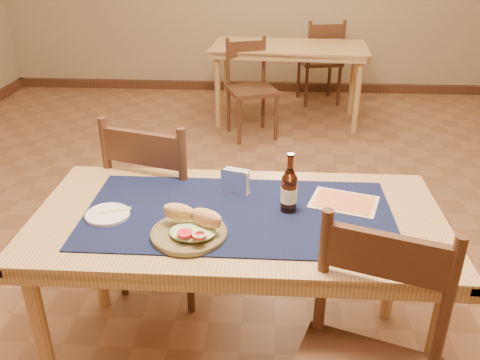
# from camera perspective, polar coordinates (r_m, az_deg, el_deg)

# --- Properties ---
(room) EXTENTS (6.04, 7.04, 2.84)m
(room) POSITION_cam_1_polar(r_m,az_deg,el_deg) (2.54, 1.03, 18.41)
(room) COLOR brown
(room) RESTS_ON ground
(main_table) EXTENTS (1.60, 0.80, 0.75)m
(main_table) POSITION_cam_1_polar(r_m,az_deg,el_deg) (2.03, -0.18, -5.87)
(main_table) COLOR tan
(main_table) RESTS_ON ground
(placemat) EXTENTS (1.20, 0.60, 0.01)m
(placemat) POSITION_cam_1_polar(r_m,az_deg,el_deg) (1.99, -0.18, -3.79)
(placemat) COLOR #10173A
(placemat) RESTS_ON main_table
(baseboard) EXTENTS (6.00, 7.00, 0.10)m
(baseboard) POSITION_cam_1_polar(r_m,az_deg,el_deg) (3.04, 0.83, -7.69)
(baseboard) COLOR #462519
(baseboard) RESTS_ON ground
(back_table) EXTENTS (1.52, 0.83, 0.75)m
(back_table) POSITION_cam_1_polar(r_m,az_deg,el_deg) (5.07, 5.53, 13.90)
(back_table) COLOR tan
(back_table) RESTS_ON ground
(chair_main_far) EXTENTS (0.57, 0.57, 0.99)m
(chair_main_far) POSITION_cam_1_polar(r_m,az_deg,el_deg) (2.58, -8.45, -2.48)
(chair_main_far) COLOR #462519
(chair_main_far) RESTS_ON ground
(chair_back_near) EXTENTS (0.52, 0.52, 0.88)m
(chair_back_near) POSITION_cam_1_polar(r_m,az_deg,el_deg) (4.71, 1.20, 10.41)
(chair_back_near) COLOR #462519
(chair_back_near) RESTS_ON ground
(chair_back_far) EXTENTS (0.50, 0.50, 0.92)m
(chair_back_far) POSITION_cam_1_polar(r_m,az_deg,el_deg) (5.72, 9.06, 13.15)
(chair_back_far) COLOR #462519
(chair_back_far) RESTS_ON ground
(sandwich_plate) EXTENTS (0.28, 0.28, 0.11)m
(sandwich_plate) POSITION_cam_1_polar(r_m,az_deg,el_deg) (1.84, -5.57, -5.48)
(sandwich_plate) COLOR brown
(sandwich_plate) RESTS_ON placemat
(side_plate) EXTENTS (0.17, 0.17, 0.01)m
(side_plate) POSITION_cam_1_polar(r_m,az_deg,el_deg) (2.03, -14.64, -3.73)
(side_plate) COLOR silver
(side_plate) RESTS_ON placemat
(fork) EXTENTS (0.12, 0.07, 0.00)m
(fork) POSITION_cam_1_polar(r_m,az_deg,el_deg) (2.03, -13.57, -3.33)
(fork) COLOR #97CC70
(fork) RESTS_ON side_plate
(beer_bottle) EXTENTS (0.06, 0.06, 0.24)m
(beer_bottle) POSITION_cam_1_polar(r_m,az_deg,el_deg) (1.97, 5.54, -1.14)
(beer_bottle) COLOR #4D200D
(beer_bottle) RESTS_ON placemat
(napkin_holder) EXTENTS (0.13, 0.08, 0.11)m
(napkin_holder) POSITION_cam_1_polar(r_m,az_deg,el_deg) (2.11, -0.54, -0.21)
(napkin_holder) COLOR white
(napkin_holder) RESTS_ON placemat
(menu_card) EXTENTS (0.31, 0.26, 0.01)m
(menu_card) POSITION_cam_1_polar(r_m,az_deg,el_deg) (2.10, 11.60, -2.42)
(menu_card) COLOR beige
(menu_card) RESTS_ON placemat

